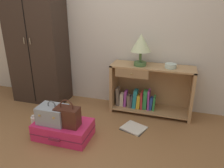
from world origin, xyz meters
name	(u,v)px	position (x,y,z in m)	size (l,w,h in m)	color
ground_plane	(67,156)	(0.00, 0.00, 0.00)	(9.00, 9.00, 0.00)	olive
back_wall	(109,18)	(0.00, 1.50, 1.30)	(6.40, 0.10, 2.60)	beige
wardrobe	(37,38)	(-1.06, 1.20, 1.01)	(0.84, 0.47, 2.01)	#33261E
bookshelf	(148,90)	(0.66, 1.26, 0.34)	(1.14, 0.37, 0.71)	tan
table_lamp	(141,45)	(0.54, 1.21, 1.00)	(0.27, 0.27, 0.43)	#4C7542
bowl	(171,66)	(0.94, 1.22, 0.74)	(0.15, 0.15, 0.06)	silver
suitcase_large	(63,129)	(-0.20, 0.32, 0.10)	(0.67, 0.43, 0.20)	#DB2860
train_case	(53,114)	(-0.31, 0.29, 0.31)	(0.33, 0.25, 0.28)	#8E99A3
handbag	(67,116)	(-0.11, 0.27, 0.32)	(0.28, 0.15, 0.33)	#472319
bottle	(34,121)	(-0.68, 0.41, 0.08)	(0.08, 0.08, 0.17)	white
open_book_on_floor	(134,128)	(0.57, 0.74, 0.01)	(0.36, 0.34, 0.02)	white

